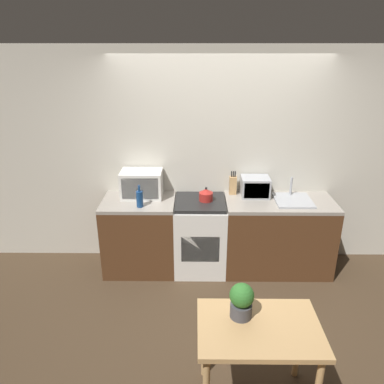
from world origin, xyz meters
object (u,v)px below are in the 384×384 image
object	(u,v)px
stove_range	(200,235)
bottle	(140,199)
kettle	(206,195)
dining_table	(258,338)
microwave	(142,184)
toaster_oven	(255,187)

from	to	relation	value
stove_range	bottle	size ratio (longest dim) A/B	3.52
kettle	dining_table	bearing A→B (deg)	-79.78
bottle	stove_range	bearing A→B (deg)	14.13
bottle	dining_table	distance (m)	2.04
microwave	toaster_oven	xyz separation A→B (m)	(1.34, 0.03, -0.04)
stove_range	bottle	distance (m)	0.89
dining_table	stove_range	bearing A→B (deg)	102.21
bottle	toaster_oven	world-z (taller)	bottle
microwave	toaster_oven	bearing A→B (deg)	1.16
kettle	microwave	xyz separation A→B (m)	(-0.76, 0.11, 0.09)
kettle	microwave	bearing A→B (deg)	171.40
bottle	microwave	bearing A→B (deg)	92.59
stove_range	dining_table	distance (m)	1.92
bottle	toaster_oven	bearing A→B (deg)	13.70
kettle	bottle	xyz separation A→B (m)	(-0.74, -0.18, 0.03)
stove_range	microwave	size ratio (longest dim) A/B	1.88
kettle	dining_table	distance (m)	1.94
stove_range	kettle	bearing A→B (deg)	10.37
microwave	kettle	bearing A→B (deg)	-8.60
stove_range	kettle	size ratio (longest dim) A/B	5.35
stove_range	kettle	world-z (taller)	kettle
stove_range	microwave	distance (m)	0.93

